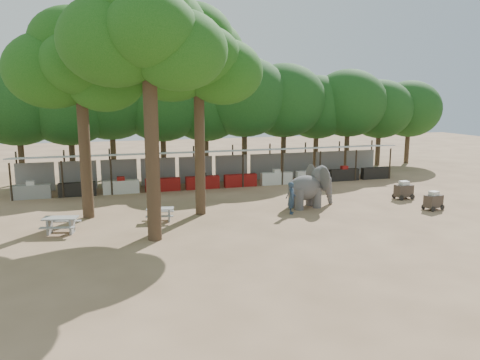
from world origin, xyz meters
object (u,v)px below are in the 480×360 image
object	(u,v)px
yard_tree_left	(77,63)
handler	(292,198)
picnic_table_far	(160,213)
cart_back	(404,190)
picnic_table_near	(61,223)
elephant	(310,187)
cart_front	(433,201)
yard_tree_center	(144,33)
yard_tree_back	(195,57)

from	to	relation	value
yard_tree_left	handler	size ratio (longest dim) A/B	6.11
handler	picnic_table_far	xyz separation A→B (m)	(-7.26, 0.52, -0.44)
handler	cart_back	bearing A→B (deg)	-56.36
picnic_table_far	picnic_table_near	bearing A→B (deg)	-159.31
yard_tree_left	elephant	xyz separation A→B (m)	(12.73, -1.40, -6.98)
yard_tree_left	handler	world-z (taller)	yard_tree_left
elephant	cart_back	bearing A→B (deg)	-7.49
yard_tree_left	cart_front	size ratio (longest dim) A/B	8.79
picnic_table_far	cart_front	bearing A→B (deg)	3.22
yard_tree_left	cart_front	distance (m)	21.13
yard_tree_left	cart_front	bearing A→B (deg)	-12.09
handler	cart_front	world-z (taller)	handler
yard_tree_left	handler	xyz separation A→B (m)	(11.03, -2.59, -7.30)
yard_tree_left	cart_front	world-z (taller)	yard_tree_left
yard_tree_center	picnic_table_near	size ratio (longest dim) A/B	6.44
yard_tree_center	picnic_table_far	xyz separation A→B (m)	(0.77, 2.92, -8.75)
picnic_table_near	cart_front	xyz separation A→B (m)	(20.34, -1.20, 0.02)
yard_tree_left	picnic_table_far	size ratio (longest dim) A/B	6.80
elephant	handler	distance (m)	2.10
yard_tree_center	elephant	world-z (taller)	yard_tree_center
yard_tree_left	yard_tree_back	xyz separation A→B (m)	(6.00, -1.00, 0.34)
yard_tree_back	picnic_table_far	bearing A→B (deg)	-154.18
yard_tree_center	picnic_table_near	xyz separation A→B (m)	(-4.09, 2.07, -8.69)
yard_tree_back	picnic_table_near	size ratio (longest dim) A/B	6.07
yard_tree_left	picnic_table_near	bearing A→B (deg)	-110.35
picnic_table_near	elephant	bearing A→B (deg)	19.10
yard_tree_back	cart_back	size ratio (longest dim) A/B	9.24
yard_tree_left	yard_tree_back	bearing A→B (deg)	-9.46
cart_back	picnic_table_far	bearing A→B (deg)	179.76
yard_tree_center	elephant	distance (m)	13.09
handler	picnic_table_near	bearing A→B (deg)	115.64
cart_front	yard_tree_left	bearing A→B (deg)	154.57
elephant	handler	world-z (taller)	elephant
picnic_table_near	yard_tree_left	bearing A→B (deg)	82.44
cart_front	picnic_table_near	bearing A→B (deg)	163.30
elephant	picnic_table_far	bearing A→B (deg)	174.95
elephant	yard_tree_center	bearing A→B (deg)	-169.06
elephant	picnic_table_near	bearing A→B (deg)	176.95
yard_tree_center	handler	distance (m)	11.80
handler	cart_back	xyz separation A→B (m)	(8.33, 1.41, -0.33)
picnic_table_far	handler	bearing A→B (deg)	6.69
yard_tree_left	cart_front	xyz separation A→B (m)	(19.25, -4.13, -7.66)
picnic_table_near	picnic_table_far	distance (m)	4.93
handler	cart_front	size ratio (longest dim) A/B	1.44
yard_tree_center	elephant	xyz separation A→B (m)	(9.73, 3.60, -7.99)
yard_tree_back	handler	bearing A→B (deg)	-17.58
yard_tree_center	cart_back	xyz separation A→B (m)	(16.36, 3.81, -8.64)
yard_tree_center	cart_front	size ratio (longest dim) A/B	9.61
elephant	picnic_table_near	distance (m)	13.92
cart_front	yard_tree_center	bearing A→B (deg)	169.74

